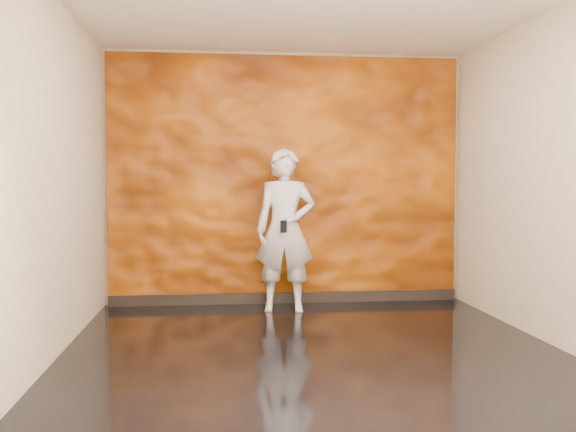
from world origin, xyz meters
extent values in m
cube|color=black|center=(0.00, 0.00, -0.01)|extent=(4.00, 4.00, 0.01)
cube|color=#BAAA90|center=(0.00, 2.00, 1.40)|extent=(4.00, 0.02, 2.80)
cube|color=#BAAA90|center=(0.00, -2.00, 1.40)|extent=(4.00, 0.02, 2.80)
cube|color=#BAAA90|center=(-2.00, 0.00, 1.40)|extent=(0.02, 4.00, 2.80)
cube|color=#BAAA90|center=(2.00, 0.00, 1.40)|extent=(0.02, 4.00, 2.80)
cube|color=white|center=(0.00, 0.00, 2.80)|extent=(4.00, 4.00, 0.01)
cube|color=#C25D09|center=(0.00, 1.96, 1.38)|extent=(3.90, 0.06, 2.75)
cube|color=black|center=(0.00, 1.92, 0.06)|extent=(3.90, 0.04, 0.12)
imported|color=#A5ABB4|center=(-0.06, 1.51, 0.85)|extent=(0.67, 0.48, 1.71)
cube|color=black|center=(-0.10, 1.28, 0.91)|extent=(0.07, 0.03, 0.13)
camera|label=1|loc=(-0.76, -5.17, 1.35)|focal=40.00mm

